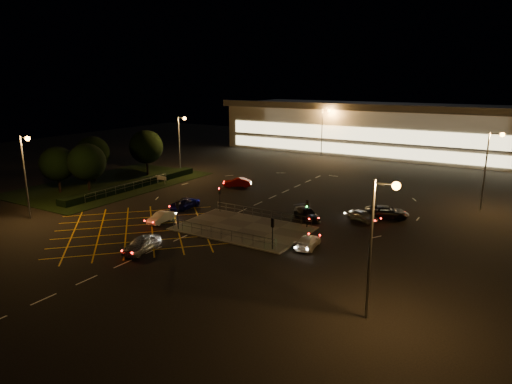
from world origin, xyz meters
The scene contains 27 objects.
ground centered at (0.00, 0.00, 0.00)m, with size 180.00×180.00×0.00m, color black.
pedestrian_island centered at (2.00, -2.00, 0.06)m, with size 14.00×9.00×0.12m, color #4C4944.
grass_verge centered at (-28.00, 6.00, 0.04)m, with size 18.00×30.00×0.08m, color black.
hedge centered at (-23.00, 6.00, 0.50)m, with size 2.00×26.00×1.00m, color black.
supermarket centered at (0.00, 61.95, 5.31)m, with size 72.00×26.50×10.50m.
streetlight_sw centered at (-21.56, -12.00, 6.56)m, with size 1.78×0.56×10.03m.
streetlight_se centered at (20.44, -14.00, 6.56)m, with size 1.78×0.56×10.03m.
streetlight_nw centered at (-23.56, 18.00, 6.56)m, with size 1.78×0.56×10.03m.
streetlight_ne centered at (24.44, 20.00, 6.56)m, with size 1.78×0.56×10.03m.
streetlight_far_left centered at (-9.56, 48.00, 6.56)m, with size 1.78×0.56×10.03m.
signal_sw centered at (-4.00, -5.99, 2.37)m, with size 0.28×0.30×3.15m.
signal_se centered at (8.00, -5.99, 2.37)m, with size 0.28×0.30×3.15m.
signal_nw centered at (-4.00, 1.99, 2.37)m, with size 0.28×0.30×3.15m.
signal_ne centered at (8.00, 1.99, 2.37)m, with size 0.28×0.30×3.15m.
tree_a centered at (-30.00, -2.00, 4.33)m, with size 5.04×5.04×6.86m.
tree_b centered at (-32.00, 6.00, 4.64)m, with size 5.40×5.40×7.35m.
tree_c centered at (-28.00, 14.00, 4.95)m, with size 5.76×5.76×7.84m.
tree_d centered at (-34.00, 20.00, 4.02)m, with size 4.68×4.68×6.37m.
tree_e centered at (-26.00, 0.00, 4.64)m, with size 5.40×5.40×7.35m.
car_near_silver centered at (-2.75, -12.86, 0.77)m, with size 1.82×4.54×1.55m, color silver.
car_queue_white centered at (-7.50, -4.99, 0.61)m, with size 1.29×3.70×1.22m, color white.
car_left_blue centered at (-9.00, 1.01, 0.62)m, with size 2.07×4.49×1.25m, color #0D0D52.
car_far_dkgrey centered at (6.57, 5.00, 0.68)m, with size 1.90×4.67×1.35m, color black.
car_right_silver centered at (12.55, 7.65, 0.66)m, with size 1.55×3.86×1.32m, color #A7AAAE.
car_circ_red centered at (-9.72, 14.63, 0.70)m, with size 1.48×4.23×1.39m, color #960D0A.
car_east_grey centered at (14.61, 10.51, 0.72)m, with size 2.39×5.18×1.44m, color black.
car_approach_white centered at (10.68, -3.53, 0.62)m, with size 1.74×4.28×1.24m, color silver.
Camera 1 is at (28.34, -42.83, 16.43)m, focal length 32.00 mm.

